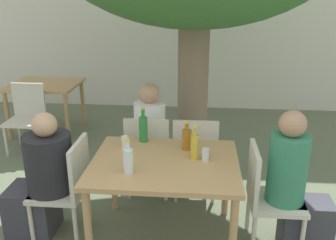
{
  "coord_description": "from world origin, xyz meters",
  "views": [
    {
      "loc": [
        0.27,
        -2.74,
        2.08
      ],
      "look_at": [
        0.0,
        0.3,
        0.99
      ],
      "focal_mm": 40.0,
      "sensor_mm": 36.0,
      "label": 1
    }
  ],
  "objects": [
    {
      "name": "patio_chair_1",
      "position": [
        0.83,
        0.0,
        0.49
      ],
      "size": [
        0.44,
        0.44,
        0.88
      ],
      "rotation": [
        0.0,
        0.0,
        1.57
      ],
      "color": "beige",
      "rests_on": "ground_plane"
    },
    {
      "name": "cafe_building_wall",
      "position": [
        0.0,
        3.88,
        1.4
      ],
      "size": [
        10.0,
        0.08,
        2.8
      ],
      "color": "white",
      "rests_on": "ground_plane"
    },
    {
      "name": "patio_chair_3",
      "position": [
        0.24,
        0.72,
        0.49
      ],
      "size": [
        0.44,
        0.44,
        0.88
      ],
      "rotation": [
        0.0,
        0.0,
        3.14
      ],
      "color": "beige",
      "rests_on": "ground_plane"
    },
    {
      "name": "dining_table_back",
      "position": [
        -2.02,
        2.45,
        0.64
      ],
      "size": [
        0.99,
        0.85,
        0.74
      ],
      "color": "tan",
      "rests_on": "ground_plane"
    },
    {
      "name": "person_seated_1",
      "position": [
        1.07,
        -0.0,
        0.53
      ],
      "size": [
        0.55,
        0.31,
        1.2
      ],
      "rotation": [
        0.0,
        0.0,
        1.57
      ],
      "color": "#383842",
      "rests_on": "ground_plane"
    },
    {
      "name": "patio_chair_4",
      "position": [
        -2.02,
        1.79,
        0.49
      ],
      "size": [
        0.44,
        0.44,
        0.88
      ],
      "color": "beige",
      "rests_on": "ground_plane"
    },
    {
      "name": "oil_cruet_0",
      "position": [
        0.24,
        0.06,
        0.86
      ],
      "size": [
        0.06,
        0.06,
        0.29
      ],
      "color": "gold",
      "rests_on": "dining_table_front"
    },
    {
      "name": "patio_chair_2",
      "position": [
        -0.24,
        0.72,
        0.49
      ],
      "size": [
        0.44,
        0.44,
        0.88
      ],
      "rotation": [
        0.0,
        0.0,
        3.14
      ],
      "color": "beige",
      "rests_on": "ground_plane"
    },
    {
      "name": "water_bottle_3",
      "position": [
        -0.26,
        -0.22,
        0.85
      ],
      "size": [
        0.08,
        0.08,
        0.27
      ],
      "color": "silver",
      "rests_on": "dining_table_front"
    },
    {
      "name": "amber_bottle_1",
      "position": [
        0.17,
        0.25,
        0.84
      ],
      "size": [
        0.08,
        0.08,
        0.26
      ],
      "color": "#9E661E",
      "rests_on": "dining_table_front"
    },
    {
      "name": "dining_table_front",
      "position": [
        0.0,
        0.0,
        0.66
      ],
      "size": [
        1.2,
        0.98,
        0.74
      ],
      "color": "tan",
      "rests_on": "ground_plane"
    },
    {
      "name": "person_seated_2",
      "position": [
        -0.24,
        0.95,
        0.52
      ],
      "size": [
        0.32,
        0.56,
        1.17
      ],
      "rotation": [
        0.0,
        0.0,
        3.14
      ],
      "color": "#383842",
      "rests_on": "ground_plane"
    },
    {
      "name": "drinking_glass_1",
      "position": [
        0.33,
        0.05,
        0.79
      ],
      "size": [
        0.06,
        0.06,
        0.1
      ],
      "color": "silver",
      "rests_on": "dining_table_front"
    },
    {
      "name": "ground_plane",
      "position": [
        0.0,
        0.0,
        0.0
      ],
      "size": [
        30.0,
        30.0,
        0.0
      ],
      "primitive_type": "plane",
      "color": "#667056"
    },
    {
      "name": "green_bottle_2",
      "position": [
        -0.23,
        0.4,
        0.87
      ],
      "size": [
        0.08,
        0.08,
        0.33
      ],
      "color": "#287A38",
      "rests_on": "dining_table_front"
    },
    {
      "name": "patio_chair_0",
      "position": [
        -0.83,
        0.0,
        0.49
      ],
      "size": [
        0.44,
        0.44,
        0.88
      ],
      "rotation": [
        0.0,
        0.0,
        -1.57
      ],
      "color": "beige",
      "rests_on": "ground_plane"
    },
    {
      "name": "drinking_glass_0",
      "position": [
        -0.37,
        0.21,
        0.8
      ],
      "size": [
        0.06,
        0.06,
        0.12
      ],
      "color": "silver",
      "rests_on": "dining_table_front"
    },
    {
      "name": "person_seated_0",
      "position": [
        -1.06,
        -0.0,
        0.51
      ],
      "size": [
        0.6,
        0.4,
        1.13
      ],
      "rotation": [
        0.0,
        0.0,
        -1.57
      ],
      "color": "#383842",
      "rests_on": "ground_plane"
    }
  ]
}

